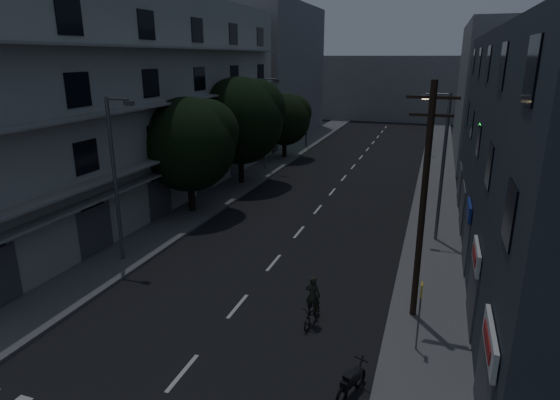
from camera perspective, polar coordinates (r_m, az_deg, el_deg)
The scene contains 21 objects.
ground at distance 36.35m, azimuth 6.55°, elevation 1.19°, with size 160.00×160.00×0.00m, color black.
sidewalk_left at distance 38.52m, azimuth -4.41°, elevation 2.28°, with size 3.00×90.00×0.15m, color #565659.
sidewalk_right at distance 35.62m, azimuth 18.42°, elevation 0.20°, with size 3.00×90.00×0.15m, color #565659.
lane_markings at distance 42.29m, azimuth 8.37°, elevation 3.39°, with size 0.15×60.50×0.01m.
building_left at distance 33.41m, azimuth -16.75°, elevation 11.42°, with size 7.00×36.00×14.00m.
building_right at distance 24.14m, azimuth 29.91°, elevation 4.31°, with size 6.19×28.00×11.00m.
building_far_left at distance 60.39m, azimuth 0.11°, elevation 15.31°, with size 6.00×20.00×16.00m, color slate.
building_far_right at distance 51.58m, azimuth 24.51°, elevation 11.84°, with size 6.00×20.00×13.00m, color slate.
building_far_end at distance 79.71m, azimuth 13.79°, elevation 13.11°, with size 24.00×8.00×10.00m, color slate.
tree_near at distance 30.37m, azimuth -10.96°, elevation 7.09°, with size 5.99×5.99×7.39m.
tree_mid at distance 37.07m, azimuth -4.76°, elevation 10.00°, with size 6.76×6.76×8.31m.
tree_far at distance 47.02m, azimuth 0.64°, elevation 10.01°, with size 5.09×5.09×6.29m.
traffic_signal_far_right at distance 50.36m, azimuth 18.01°, elevation 8.52°, with size 0.28×0.37×4.10m.
traffic_signal_far_left at distance 52.68m, azimuth 3.22°, elevation 9.66°, with size 0.28×0.37×4.10m.
street_lamp_left_near at distance 23.60m, azimuth -19.34°, elevation 3.16°, with size 1.51×0.25×8.00m.
street_lamp_right at distance 26.32m, azimuth 19.05°, elevation 4.55°, with size 1.51×0.25×8.00m.
street_lamp_left_far at distance 41.70m, azimuth -1.79°, elevation 9.80°, with size 1.51×0.25×8.00m.
utility_pole at distance 17.88m, azimuth 17.08°, elevation -0.01°, with size 1.80×0.24×9.00m.
bus_stop_sign at distance 16.82m, azimuth 16.72°, elevation -12.11°, with size 0.06×0.35×2.52m.
motorcycle at distance 15.36m, azimuth 8.67°, elevation -21.16°, with size 0.78×1.62×1.09m.
cyclist at distance 18.40m, azimuth 3.99°, elevation -13.00°, with size 0.71×1.64×2.01m.
Camera 1 is at (7.15, -9.24, 9.90)m, focal length 30.00 mm.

